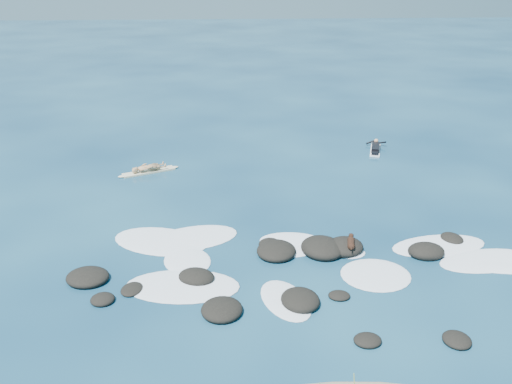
{
  "coord_description": "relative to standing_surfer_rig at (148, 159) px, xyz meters",
  "views": [
    {
      "loc": [
        -2.51,
        -16.88,
        9.6
      ],
      "look_at": [
        -1.28,
        4.0,
        0.9
      ],
      "focal_mm": 40.0,
      "sensor_mm": 36.0,
      "label": 1
    }
  ],
  "objects": [
    {
      "name": "reef_rocks",
      "position": [
        5.53,
        -9.43,
        -0.55
      ],
      "size": [
        13.98,
        6.8,
        0.62
      ],
      "color": "black",
      "rests_on": "ground"
    },
    {
      "name": "ground",
      "position": [
        6.14,
        -8.89,
        -0.67
      ],
      "size": [
        160.0,
        160.0,
        0.0
      ],
      "primitive_type": "plane",
      "color": "#0A2642",
      "rests_on": "ground"
    },
    {
      "name": "breaking_foam",
      "position": [
        6.0,
        -8.73,
        -0.66
      ],
      "size": [
        15.13,
        7.07,
        0.12
      ],
      "color": "white",
      "rests_on": "ground"
    },
    {
      "name": "dog",
      "position": [
        7.93,
        -8.5,
        -0.25
      ],
      "size": [
        0.39,
        1.01,
        0.65
      ],
      "rotation": [
        0.0,
        0.0,
        1.37
      ],
      "color": "black",
      "rests_on": "ground"
    },
    {
      "name": "standing_surfer_rig",
      "position": [
        0.0,
        0.0,
        0.0
      ],
      "size": [
        2.84,
        1.53,
        1.71
      ],
      "rotation": [
        0.0,
        0.0,
        0.44
      ],
      "color": "beige",
      "rests_on": "ground"
    },
    {
      "name": "paddling_surfer_rig",
      "position": [
        11.65,
        2.62,
        -0.53
      ],
      "size": [
        1.32,
        2.45,
        0.43
      ],
      "rotation": [
        0.0,
        0.0,
        1.29
      ],
      "color": "white",
      "rests_on": "ground"
    }
  ]
}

